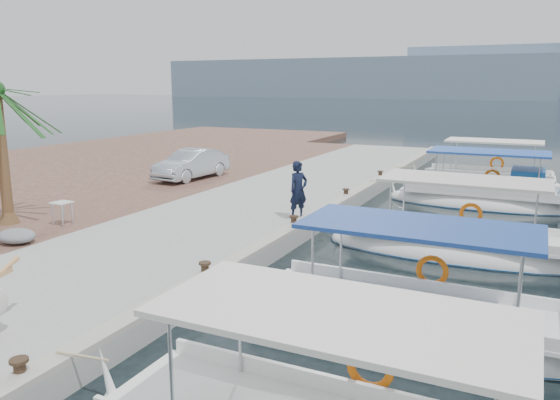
# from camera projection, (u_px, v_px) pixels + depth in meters

# --- Properties ---
(ground) EXTENTS (400.00, 400.00, 0.00)m
(ground) POSITION_uv_depth(u_px,v_px,m) (283.00, 256.00, 15.62)
(ground) COLOR black
(ground) RESTS_ON ground
(concrete_quay) EXTENTS (6.00, 40.00, 0.50)m
(concrete_quay) POSITION_uv_depth(u_px,v_px,m) (268.00, 204.00, 21.25)
(concrete_quay) COLOR #979792
(concrete_quay) RESTS_ON ground
(quay_curb) EXTENTS (0.44, 40.00, 0.12)m
(quay_curb) POSITION_uv_depth(u_px,v_px,m) (336.00, 203.00, 20.01)
(quay_curb) COLOR #A9A496
(quay_curb) RESTS_ON concrete_quay
(cobblestone_strip) EXTENTS (4.00, 40.00, 0.50)m
(cobblestone_strip) POSITION_uv_depth(u_px,v_px,m) (164.00, 193.00, 23.36)
(cobblestone_strip) COLOR brown
(cobblestone_strip) RESTS_ON ground
(land_backing) EXTENTS (16.00, 60.00, 0.48)m
(land_backing) POSITION_uv_depth(u_px,v_px,m) (4.00, 177.00, 27.59)
(land_backing) COLOR brown
(land_backing) RESTS_ON ground
(fishing_caique_b) EXTENTS (7.35, 2.24, 2.83)m
(fishing_caique_b) POSITION_uv_depth(u_px,v_px,m) (405.00, 326.00, 10.80)
(fishing_caique_b) COLOR white
(fishing_caique_b) RESTS_ON ground
(fishing_caique_c) EXTENTS (7.55, 2.32, 2.83)m
(fishing_caique_c) POSITION_uv_depth(u_px,v_px,m) (453.00, 250.00, 15.79)
(fishing_caique_c) COLOR white
(fishing_caique_c) RESTS_ON ground
(fishing_caique_d) EXTENTS (7.55, 2.50, 2.83)m
(fishing_caique_d) POSITION_uv_depth(u_px,v_px,m) (483.00, 201.00, 22.17)
(fishing_caique_d) COLOR white
(fishing_caique_d) RESTS_ON ground
(fishing_caique_e) EXTENTS (7.24, 2.32, 2.83)m
(fishing_caique_e) POSITION_uv_depth(u_px,v_px,m) (487.00, 184.00, 26.32)
(fishing_caique_e) COLOR white
(fishing_caique_e) RESTS_ON ground
(mooring_bollards) EXTENTS (0.28, 20.28, 0.33)m
(mooring_bollards) POSITION_uv_depth(u_px,v_px,m) (294.00, 220.00, 16.95)
(mooring_bollards) COLOR black
(mooring_bollards) RESTS_ON concrete_quay
(fisherman) EXTENTS (0.73, 0.83, 1.91)m
(fisherman) POSITION_uv_depth(u_px,v_px,m) (298.00, 190.00, 17.70)
(fisherman) COLOR black
(fisherman) RESTS_ON concrete_quay
(parked_car) EXTENTS (1.80, 4.26, 1.37)m
(parked_car) POSITION_uv_depth(u_px,v_px,m) (192.00, 164.00, 25.42)
(parked_car) COLOR #AFBCC9
(parked_car) RESTS_ON cobblestone_strip
(tarp_bundle) EXTENTS (1.10, 0.90, 0.40)m
(tarp_bundle) POSITION_uv_depth(u_px,v_px,m) (16.00, 236.00, 15.13)
(tarp_bundle) COLOR slate
(tarp_bundle) RESTS_ON cobblestone_strip
(folding_table) EXTENTS (0.55, 0.55, 0.73)m
(folding_table) POSITION_uv_depth(u_px,v_px,m) (62.00, 209.00, 17.04)
(folding_table) COLOR silver
(folding_table) RESTS_ON cobblestone_strip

